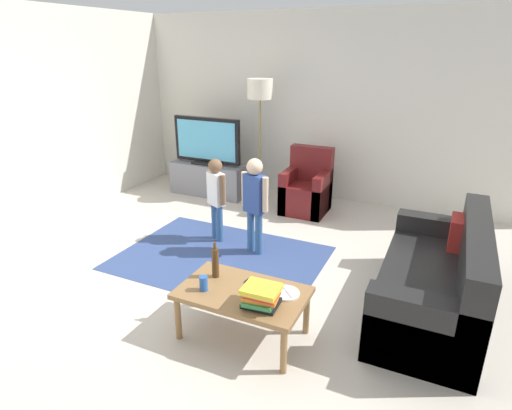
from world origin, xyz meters
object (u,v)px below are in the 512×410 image
at_px(book_stack, 261,296).
at_px(tv, 207,141).
at_px(child_near_tv, 216,192).
at_px(bottle, 215,262).
at_px(soda_can, 204,283).
at_px(armchair, 307,191).
at_px(couch, 440,284).
at_px(plate, 285,293).
at_px(tv_remote, 255,284).
at_px(floor_lamp, 260,96).
at_px(coffee_table, 243,296).
at_px(tv_stand, 209,179).
at_px(child_center, 255,198).

bearing_deg(book_stack, tv, 127.16).
relative_size(child_near_tv, bottle, 3.21).
bearing_deg(soda_can, bottle, 95.19).
bearing_deg(armchair, bottle, -87.16).
relative_size(couch, book_stack, 6.45).
relative_size(tv, plate, 5.00).
xyz_separation_m(tv, tv_remote, (2.11, -2.76, -0.42)).
bearing_deg(couch, bottle, -152.12).
bearing_deg(floor_lamp, soda_can, -72.89).
bearing_deg(tv_remote, bottle, -168.47).
distance_m(couch, coffee_table, 1.72).
bearing_deg(tv, coffee_table, -54.43).
xyz_separation_m(floor_lamp, coffee_table, (1.26, -3.06, -1.17)).
distance_m(child_near_tv, tv_remote, 1.79).
relative_size(tv_stand, book_stack, 4.30).
bearing_deg(bottle, armchair, 92.84).
bearing_deg(tv, child_near_tv, -55.37).
bearing_deg(soda_can, plate, 20.13).
xyz_separation_m(tv_stand, tv_remote, (2.11, -2.79, 0.19)).
relative_size(child_near_tv, child_center, 0.92).
bearing_deg(tv_stand, armchair, -1.39).
bearing_deg(child_near_tv, tv, 124.63).
bearing_deg(coffee_table, floor_lamp, 112.37).
xyz_separation_m(armchair, book_stack, (0.65, -2.99, 0.20)).
relative_size(child_near_tv, soda_can, 8.41).
relative_size(armchair, soda_can, 7.50).
bearing_deg(armchair, floor_lamp, 166.88).
bearing_deg(floor_lamp, coffee_table, -67.63).
bearing_deg(tv_stand, child_near_tv, -55.76).
bearing_deg(child_near_tv, couch, -11.07).
bearing_deg(tv_stand, tv_remote, -52.82).
relative_size(tv_remote, plate, 0.77).
bearing_deg(floor_lamp, plate, -61.91).
xyz_separation_m(tv_stand, child_near_tv, (0.96, -1.42, 0.36)).
xyz_separation_m(tv_stand, book_stack, (2.28, -3.03, 0.26)).
height_order(child_center, coffee_table, child_center).
xyz_separation_m(floor_lamp, soda_can, (0.98, -3.18, -1.06)).
bearing_deg(armchair, plate, -74.68).
xyz_separation_m(couch, plate, (-1.08, -0.90, 0.14)).
distance_m(tv, soda_can, 3.51).
height_order(child_near_tv, plate, child_near_tv).
relative_size(child_center, book_stack, 3.94).
distance_m(tv_stand, tv_remote, 3.50).
bearing_deg(couch, child_center, 168.99).
relative_size(tv_stand, armchair, 1.33).
distance_m(child_near_tv, child_center, 0.56).
relative_size(tv_stand, soda_can, 10.00).
relative_size(tv_stand, bottle, 3.82).
height_order(tv, bottle, tv).
bearing_deg(plate, bottle, 180.00).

